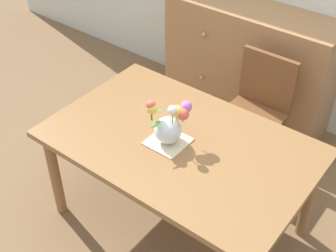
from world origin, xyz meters
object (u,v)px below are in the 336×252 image
object	(u,v)px
dresser	(248,65)
flower_vase	(169,124)
chair_far	(257,106)
dining_table	(180,151)

from	to	relation	value
dresser	flower_vase	world-z (taller)	flower_vase
chair_far	flower_vase	distance (m)	0.96
chair_far	dresser	distance (m)	0.60
chair_far	flower_vase	world-z (taller)	flower_vase
dresser	dining_table	bearing A→B (deg)	-78.17
dresser	flower_vase	distance (m)	1.44
dresser	flower_vase	size ratio (longest dim) A/B	5.07
chair_far	flower_vase	size ratio (longest dim) A/B	3.25
dining_table	flower_vase	xyz separation A→B (m)	(-0.05, -0.05, 0.21)
chair_far	dresser	xyz separation A→B (m)	(-0.36, 0.49, -0.02)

